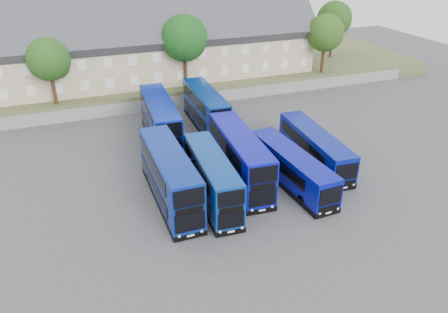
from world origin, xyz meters
TOP-DOWN VIEW (x-y plane):
  - ground at (0.00, 0.00)m, footprint 120.00×120.00m
  - retaining_wall at (0.00, 24.00)m, footprint 70.00×0.40m
  - earth_bank at (0.00, 34.00)m, footprint 80.00×20.00m
  - terrace_row at (-3.00, 30.00)m, footprint 48.00×10.40m
  - dd_front_left at (-5.98, 2.98)m, footprint 2.58×11.26m
  - dd_front_mid at (-2.76, 1.84)m, footprint 2.95×10.30m
  - dd_front_right at (0.63, 4.09)m, footprint 3.36×11.42m
  - dd_rear_left at (-4.01, 14.63)m, footprint 3.37×11.70m
  - dd_rear_right at (1.69, 16.60)m, footprint 2.79×10.87m
  - coach_east_a at (4.66, 1.94)m, footprint 2.99×11.39m
  - coach_east_b at (8.70, 4.74)m, footprint 3.13×11.55m
  - tree_west at (-13.85, 25.10)m, footprint 4.80×4.80m
  - tree_mid at (2.15, 25.60)m, footprint 5.76×5.76m
  - tree_east at (22.15, 25.10)m, footprint 5.12×5.12m
  - tree_far at (28.15, 32.10)m, footprint 5.44×5.44m

SIDE VIEW (x-z plane):
  - ground at x=0.00m, z-range 0.00..0.00m
  - retaining_wall at x=0.00m, z-range 0.00..1.50m
  - earth_bank at x=0.00m, z-range 0.00..2.00m
  - coach_east_a at x=4.66m, z-range -0.03..3.05m
  - coach_east_b at x=8.70m, z-range -0.03..3.09m
  - dd_front_mid at x=-2.76m, z-range -0.04..4.01m
  - dd_rear_right at x=1.69m, z-range -0.04..4.25m
  - dd_front_left at x=-5.98m, z-range -0.04..4.43m
  - dd_front_right at x=0.63m, z-range -0.04..4.44m
  - dd_rear_left at x=-4.01m, z-range -0.04..4.55m
  - terrace_row at x=-3.00m, z-range 1.00..12.20m
  - tree_west at x=-13.85m, z-range 3.23..10.88m
  - tree_east at x=22.15m, z-range 3.31..11.47m
  - tree_far at x=28.15m, z-range 3.39..12.06m
  - tree_mid at x=2.15m, z-range 3.48..12.66m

